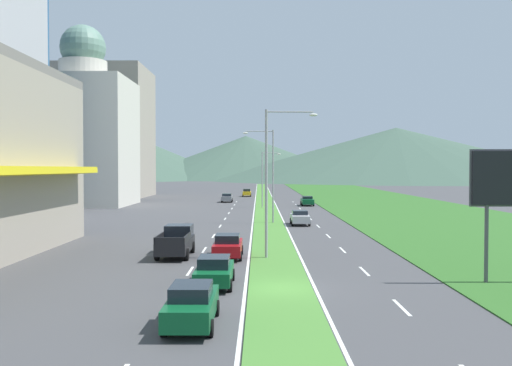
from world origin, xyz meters
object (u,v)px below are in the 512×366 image
object	(u,v)px
street_lamp_near	(272,173)
street_lamp_mid	(270,170)
car_6	(300,218)
car_4	(192,304)
car_2	(227,198)
pickup_truck_0	(176,241)
car_3	(307,201)
car_0	(247,193)
street_lamp_far	(264,175)
car_5	(228,246)
car_1	(214,271)

from	to	relation	value
street_lamp_near	street_lamp_mid	distance (m)	23.31
street_lamp_near	car_6	distance (m)	22.31
street_lamp_near	car_4	world-z (taller)	street_lamp_near
car_2	pickup_truck_0	distance (m)	59.28
car_3	car_4	distance (m)	67.71
car_0	car_4	world-z (taller)	car_4
street_lamp_far	car_4	size ratio (longest dim) A/B	1.89
car_0	car_4	bearing A→B (deg)	-179.99
car_0	car_4	xyz separation A→B (m)	(0.01, -95.52, 0.01)
street_lamp_mid	car_6	distance (m)	6.27
street_lamp_near	car_5	size ratio (longest dim) A/B	2.24
street_lamp_near	car_2	bearing A→B (deg)	96.22
street_lamp_mid	car_0	distance (m)	56.95
street_lamp_mid	pickup_truck_0	world-z (taller)	street_lamp_mid
street_lamp_near	car_2	world-z (taller)	street_lamp_near
street_lamp_near	pickup_truck_0	bearing A→B (deg)	170.99
street_lamp_near	car_3	bearing A→B (deg)	82.31
car_0	car_3	world-z (taller)	car_0
street_lamp_near	street_lamp_far	world-z (taller)	street_lamp_near
street_lamp_far	pickup_truck_0	distance (m)	46.29
street_lamp_mid	car_2	size ratio (longest dim) A/B	2.41
street_lamp_far	car_4	world-z (taller)	street_lamp_far
car_2	street_lamp_mid	bearing A→B (deg)	-169.45
pickup_truck_0	car_1	bearing A→B (deg)	-160.54
street_lamp_far	car_5	world-z (taller)	street_lamp_far
street_lamp_mid	car_1	size ratio (longest dim) A/B	2.39
car_4	car_5	bearing A→B (deg)	-1.73
car_1	car_2	distance (m)	69.01
car_4	car_5	distance (m)	15.79
car_1	car_6	bearing A→B (deg)	-12.46
car_2	car_4	world-z (taller)	car_4
car_1	car_5	world-z (taller)	car_5
street_lamp_near	pickup_truck_0	world-z (taller)	street_lamp_near
car_4	car_6	distance (m)	37.73
car_5	pickup_truck_0	distance (m)	3.71
car_3	car_0	bearing A→B (deg)	-160.05
car_0	car_1	xyz separation A→B (m)	(0.30, -88.52, -0.04)
car_0	car_6	xyz separation A→B (m)	(6.95, -58.43, -0.03)
car_6	car_3	bearing A→B (deg)	173.43
car_2	street_lamp_far	bearing A→B (deg)	-154.35
street_lamp_mid	car_1	xyz separation A→B (m)	(-3.48, -31.92, -5.10)
car_0	car_4	distance (m)	95.52
car_4	car_5	size ratio (longest dim) A/B	1.02
street_lamp_mid	car_4	size ratio (longest dim) A/B	2.27
car_2	car_4	bearing A→B (deg)	-177.64
street_lamp_far	car_5	xyz separation A→B (m)	(-2.94, -46.52, -4.15)
car_3	car_4	world-z (taller)	car_4
street_lamp_far	car_2	world-z (taller)	street_lamp_far
car_2	car_6	distance (m)	40.12
street_lamp_mid	pickup_truck_0	bearing A→B (deg)	-107.18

